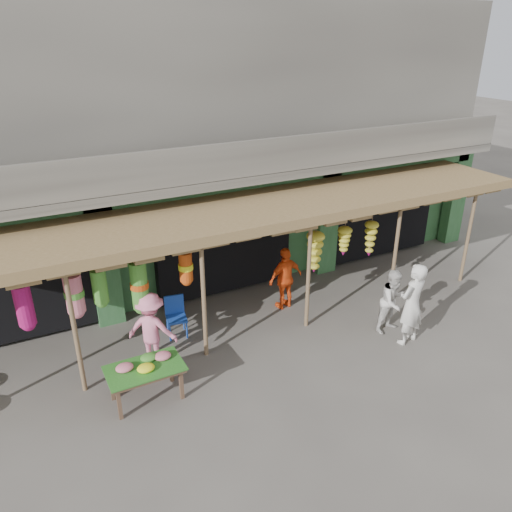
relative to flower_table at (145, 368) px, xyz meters
name	(u,v)px	position (x,y,z in m)	size (l,w,h in m)	color
ground	(264,332)	(2.99, 0.98, -0.67)	(80.00, 80.00, 0.00)	#514C47
building	(183,144)	(2.99, 5.84, 2.70)	(16.40, 6.80, 7.00)	gray
awning	(242,216)	(2.83, 1.77, 1.90)	(14.00, 2.70, 2.79)	brown
flower_table	(145,368)	(0.00, 0.00, 0.00)	(1.40, 0.83, 0.83)	brown
blue_chair	(176,314)	(1.20, 1.84, -0.16)	(0.50, 0.51, 0.91)	#1A42AB
person_front	(412,304)	(5.61, -0.80, 0.27)	(0.69, 0.45, 1.89)	silver
person_right	(393,301)	(5.59, -0.26, 0.08)	(0.73, 0.57, 1.51)	silver
person_vendor	(286,278)	(3.97, 1.75, 0.12)	(0.93, 0.39, 1.59)	#EC4D16
person_shopper	(152,329)	(0.44, 1.05, 0.12)	(1.02, 0.59, 1.58)	pink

